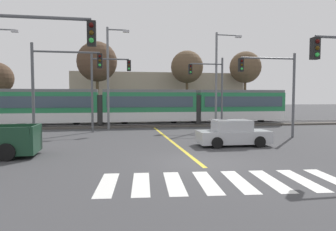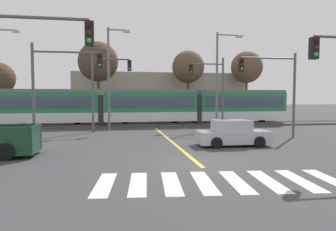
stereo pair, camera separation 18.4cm
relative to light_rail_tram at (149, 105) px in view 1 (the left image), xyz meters
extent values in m
plane|color=#3D3D3F|center=(0.25, -17.22, -2.05)|extent=(200.00, 200.00, 0.00)
cube|color=#4C4742|center=(0.25, 0.01, -1.96)|extent=(120.00, 4.00, 0.18)
cube|color=#939399|center=(0.25, -0.71, -1.82)|extent=(120.00, 0.08, 0.10)
cube|color=#939399|center=(0.25, 0.73, -1.82)|extent=(120.00, 0.08, 0.10)
cube|color=silver|center=(-9.50, 0.01, -1.07)|extent=(9.00, 2.60, 0.90)
cube|color=#237A47|center=(-9.50, 0.01, 0.33)|extent=(9.00, 2.60, 1.90)
cube|color=#384756|center=(-9.50, -1.31, 0.38)|extent=(8.28, 0.04, 1.04)
cube|color=slate|center=(-9.50, 0.01, 1.42)|extent=(9.00, 2.39, 0.28)
cylinder|color=black|center=(-7.03, 0.01, -1.52)|extent=(0.70, 0.20, 0.70)
cylinder|color=black|center=(-11.97, 0.01, -1.52)|extent=(0.70, 0.20, 0.70)
cube|color=silver|center=(0.00, 0.01, -1.07)|extent=(9.00, 2.60, 0.90)
cube|color=#237A47|center=(0.00, 0.01, 0.33)|extent=(9.00, 2.60, 1.90)
cube|color=#384756|center=(0.00, -1.31, 0.38)|extent=(8.28, 0.04, 1.04)
cube|color=slate|center=(0.00, 0.01, 1.42)|extent=(9.00, 2.39, 0.28)
cylinder|color=black|center=(2.48, 0.01, -1.52)|extent=(0.70, 0.20, 0.70)
cylinder|color=black|center=(-2.47, 0.01, -1.52)|extent=(0.70, 0.20, 0.70)
cube|color=silver|center=(9.50, 0.01, -1.07)|extent=(9.00, 2.60, 0.90)
cube|color=#237A47|center=(9.50, 0.01, 0.33)|extent=(9.00, 2.60, 1.90)
cube|color=#384756|center=(9.50, -1.31, 0.38)|extent=(8.28, 0.04, 1.04)
cube|color=slate|center=(9.50, 0.01, 1.42)|extent=(9.00, 2.39, 0.28)
cylinder|color=black|center=(11.97, 0.01, -1.52)|extent=(0.70, 0.20, 0.70)
cylinder|color=black|center=(7.03, 0.01, -1.52)|extent=(0.70, 0.20, 0.70)
cube|color=#2D2D2D|center=(-4.75, 0.01, -0.37)|extent=(0.50, 2.34, 2.80)
cube|color=#2D2D2D|center=(4.75, 0.01, -0.37)|extent=(0.50, 2.34, 2.80)
cube|color=silver|center=(-3.58, -19.89, -2.04)|extent=(0.82, 2.84, 0.01)
cube|color=silver|center=(-2.49, -19.99, -2.04)|extent=(0.82, 2.84, 0.01)
cube|color=silver|center=(-1.39, -20.09, -2.04)|extent=(0.82, 2.84, 0.01)
cube|color=silver|center=(-0.30, -20.19, -2.04)|extent=(0.82, 2.84, 0.01)
cube|color=silver|center=(0.80, -20.29, -2.04)|extent=(0.82, 2.84, 0.01)
cube|color=silver|center=(1.90, -20.39, -2.04)|extent=(0.82, 2.84, 0.01)
cube|color=silver|center=(2.99, -20.49, -2.04)|extent=(0.82, 2.84, 0.01)
cube|color=silver|center=(4.09, -20.60, -2.04)|extent=(0.82, 2.84, 0.01)
cube|color=gold|center=(0.25, -10.12, -2.04)|extent=(0.20, 16.25, 0.01)
cube|color=#B7BABF|center=(3.53, -13.07, -1.53)|extent=(4.23, 1.79, 0.72)
cube|color=#B7BABF|center=(3.43, -13.07, -0.85)|extent=(2.13, 1.56, 0.64)
cube|color=#384756|center=(4.43, -13.09, -0.85)|extent=(0.13, 1.43, 0.52)
cube|color=#384756|center=(3.45, -12.29, -0.85)|extent=(1.79, 0.08, 0.48)
cylinder|color=black|center=(4.81, -12.25, -1.73)|extent=(0.64, 0.23, 0.64)
cylinder|color=black|center=(4.77, -13.95, -1.73)|extent=(0.64, 0.23, 0.64)
cylinder|color=black|center=(2.29, -12.20, -1.73)|extent=(0.64, 0.23, 0.64)
cylinder|color=black|center=(2.25, -13.90, -1.73)|extent=(0.64, 0.23, 0.64)
cube|color=#193D28|center=(-8.53, -13.55, -0.72)|extent=(2.70, 0.20, 0.36)
cube|color=#193D28|center=(-7.08, -14.43, -0.72)|extent=(0.18, 1.96, 0.36)
cylinder|color=black|center=(-8.13, -15.44, -1.65)|extent=(0.81, 0.30, 0.80)
cylinder|color=black|center=(-8.18, -13.48, -1.65)|extent=(0.81, 0.30, 0.80)
cylinder|color=#515459|center=(-8.24, -10.31, 1.03)|extent=(0.18, 0.18, 6.15)
cylinder|color=#515459|center=(-6.24, -10.31, 3.59)|extent=(4.00, 0.12, 0.12)
cube|color=black|center=(-4.24, -10.31, 3.09)|extent=(0.32, 0.28, 0.90)
sphere|color=#360605|center=(-4.24, -10.46, 3.36)|extent=(0.18, 0.18, 0.18)
sphere|color=#3A2706|center=(-4.24, -10.46, 3.09)|extent=(0.18, 0.18, 0.18)
sphere|color=green|center=(-4.24, -10.46, 2.82)|extent=(0.18, 0.18, 0.18)
cylinder|color=#515459|center=(-5.87, -18.31, 3.62)|extent=(3.50, 0.12, 0.12)
cube|color=black|center=(-4.12, -18.31, 3.12)|extent=(0.32, 0.28, 0.90)
sphere|color=#360605|center=(-4.12, -18.46, 3.39)|extent=(0.18, 0.18, 0.18)
sphere|color=#3A2706|center=(-4.12, -18.46, 3.12)|extent=(0.18, 0.18, 0.18)
sphere|color=green|center=(-4.12, -18.46, 2.85)|extent=(0.18, 0.18, 0.18)
cube|color=black|center=(4.91, -18.35, 2.82)|extent=(0.32, 0.28, 0.90)
sphere|color=#360605|center=(4.91, -18.50, 3.09)|extent=(0.18, 0.18, 0.18)
sphere|color=#3A2706|center=(4.91, -18.50, 2.82)|extent=(0.18, 0.18, 0.18)
sphere|color=green|center=(4.91, -18.50, 2.55)|extent=(0.18, 0.18, 0.18)
cylinder|color=#515459|center=(9.17, -10.27, 0.93)|extent=(0.18, 0.18, 5.95)
cylinder|color=#515459|center=(7.17, -10.27, 3.51)|extent=(4.00, 0.12, 0.12)
cube|color=black|center=(5.17, -10.27, 3.01)|extent=(0.32, 0.28, 0.90)
sphere|color=#360605|center=(5.17, -10.42, 3.28)|extent=(0.18, 0.18, 0.18)
sphere|color=#3A2706|center=(5.17, -10.42, 3.01)|extent=(0.18, 0.18, 0.18)
sphere|color=green|center=(5.17, -10.42, 2.74)|extent=(0.18, 0.18, 0.18)
cylinder|color=#515459|center=(6.29, -3.56, 1.17)|extent=(0.18, 0.18, 6.44)
cylinder|color=#515459|center=(4.79, -3.56, 3.81)|extent=(3.00, 0.12, 0.12)
cube|color=black|center=(3.29, -3.56, 3.31)|extent=(0.32, 0.28, 0.90)
sphere|color=#360605|center=(3.29, -3.71, 3.58)|extent=(0.18, 0.18, 0.18)
sphere|color=#3A2706|center=(3.29, -3.71, 3.31)|extent=(0.18, 0.18, 0.18)
sphere|color=green|center=(3.29, -3.71, 3.04)|extent=(0.18, 0.18, 0.18)
cylinder|color=#515459|center=(-5.18, -4.54, 1.19)|extent=(0.18, 0.18, 6.48)
cylinder|color=#515459|center=(-3.68, -4.54, 3.93)|extent=(3.00, 0.12, 0.12)
cube|color=black|center=(-2.18, -4.54, 3.43)|extent=(0.32, 0.28, 0.90)
sphere|color=#360605|center=(-2.18, -4.69, 3.70)|extent=(0.18, 0.18, 0.18)
sphere|color=#3A2706|center=(-2.18, -4.69, 3.43)|extent=(0.18, 0.18, 0.18)
sphere|color=green|center=(-2.18, -4.69, 3.16)|extent=(0.18, 0.18, 0.18)
cylinder|color=slate|center=(-12.26, -2.78, 6.38)|extent=(1.62, 0.12, 0.12)
cube|color=#B2B2B7|center=(-11.45, -2.78, 6.28)|extent=(0.56, 0.28, 0.20)
cylinder|color=slate|center=(-3.93, -3.21, 2.38)|extent=(0.20, 0.20, 8.86)
cylinder|color=slate|center=(-3.14, -3.21, 6.61)|extent=(1.58, 0.12, 0.12)
cube|color=#B2B2B7|center=(-2.35, -3.21, 6.51)|extent=(0.56, 0.28, 0.20)
cylinder|color=slate|center=(5.77, -3.42, 2.31)|extent=(0.20, 0.20, 8.72)
cylinder|color=slate|center=(6.82, -3.42, 6.48)|extent=(2.09, 0.12, 0.12)
cube|color=#B2B2B7|center=(7.87, -3.42, 6.38)|extent=(0.56, 0.28, 0.20)
cylinder|color=brown|center=(-5.24, 3.55, 0.87)|extent=(0.32, 0.32, 5.83)
sphere|color=#4C3828|center=(-5.24, 3.55, 4.64)|extent=(4.29, 4.29, 4.29)
cylinder|color=brown|center=(5.05, 5.00, 0.80)|extent=(0.32, 0.32, 5.69)
sphere|color=brown|center=(5.05, 5.00, 4.41)|extent=(3.81, 3.81, 3.81)
cylinder|color=brown|center=(12.62, 5.52, 0.86)|extent=(0.32, 0.32, 5.81)
sphere|color=brown|center=(12.62, 5.52, 4.55)|extent=(3.90, 3.90, 3.90)
cube|color=tan|center=(2.28, 10.49, 0.95)|extent=(22.02, 6.00, 6.00)
camera|label=1|loc=(-3.28, -29.69, 0.79)|focal=32.00mm
camera|label=2|loc=(-3.10, -29.73, 0.79)|focal=32.00mm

